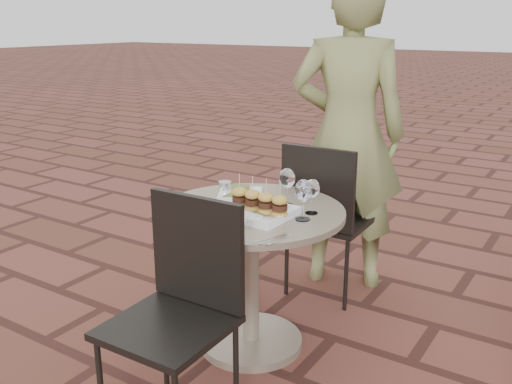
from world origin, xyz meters
The scene contains 13 objects.
ground centered at (0.00, 0.00, 0.00)m, with size 60.00×60.00×0.00m, color brown.
cafe_table centered at (0.09, 0.14, 0.48)m, with size 0.90×0.90×0.73m.
chair_far centered at (0.15, 0.82, 0.55)m, with size 0.45×0.45×0.93m.
chair_near centered at (0.15, -0.45, 0.55)m, with size 0.45×0.45×0.93m.
diner centered at (0.15, 1.10, 0.94)m, with size 0.68×0.45×1.88m, color olive.
plate_salmon centered at (-0.06, 0.27, 0.75)m, with size 0.29×0.29×0.06m.
plate_sliders centered at (0.18, 0.08, 0.77)m, with size 0.30×0.29×0.18m.
plate_tuna centered at (0.10, -0.06, 0.74)m, with size 0.26×0.26×0.03m.
wine_glass_right centered at (0.37, 0.14, 0.86)m, with size 0.08×0.08×0.19m.
wine_glass_mid centered at (0.20, 0.28, 0.86)m, with size 0.08×0.08×0.19m.
wine_glass_far centered at (0.36, 0.24, 0.85)m, with size 0.07×0.07×0.16m.
steel_ramekin centered at (-0.19, 0.32, 0.76)m, with size 0.07×0.07×0.05m, color silver.
cutlery_set centered at (0.39, -0.14, 0.73)m, with size 0.08×0.18×0.00m, color silver, non-canonical shape.
Camera 1 is at (1.50, -2.01, 1.59)m, focal length 40.00 mm.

